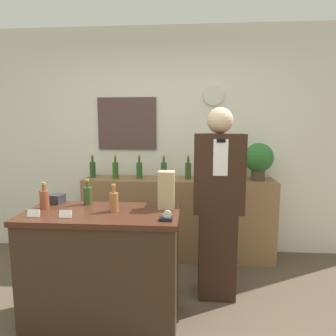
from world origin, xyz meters
name	(u,v)px	position (x,y,z in m)	size (l,w,h in m)	color
back_wall	(161,142)	(0.00, 2.00, 1.35)	(5.20, 0.09, 2.70)	silver
back_shelf	(178,218)	(0.23, 1.74, 0.47)	(2.18, 0.40, 0.94)	#8E6642
display_counter	(103,268)	(-0.30, 0.50, 0.45)	(1.17, 0.58, 0.91)	#382619
shopkeeper	(218,205)	(0.61, 0.96, 0.85)	(0.43, 0.27, 1.71)	#331E14
potted_plant	(258,159)	(1.12, 1.73, 1.18)	(0.32, 0.32, 0.42)	#4C3D2D
paper_bag	(166,190)	(0.18, 0.63, 1.06)	(0.13, 0.12, 0.29)	tan
tape_dispenser	(166,217)	(0.20, 0.33, 0.93)	(0.09, 0.06, 0.07)	black
price_card_left	(34,213)	(-0.75, 0.34, 0.94)	(0.09, 0.02, 0.06)	white
price_card_right	(65,214)	(-0.51, 0.34, 0.94)	(0.09, 0.02, 0.06)	white
gift_box	(56,199)	(-0.76, 0.72, 0.95)	(0.14, 0.13, 0.07)	#2D2D33
counter_bottle_0	(44,199)	(-0.77, 0.55, 0.99)	(0.07, 0.07, 0.21)	brown
counter_bottle_1	(88,195)	(-0.48, 0.70, 0.99)	(0.07, 0.07, 0.21)	#374E22
counter_bottle_2	(114,201)	(-0.21, 0.52, 0.99)	(0.07, 0.07, 0.21)	#A16138
shelf_bottle_0	(93,169)	(-0.78, 1.75, 1.05)	(0.07, 0.07, 0.28)	#274A25
shelf_bottle_1	(115,170)	(-0.50, 1.72, 1.05)	(0.07, 0.07, 0.28)	#30591E
shelf_bottle_2	(139,170)	(-0.22, 1.72, 1.05)	(0.07, 0.07, 0.28)	#285825
shelf_bottle_3	(164,170)	(0.06, 1.75, 1.05)	(0.07, 0.07, 0.28)	#2B5528
shelf_bottle_4	(188,170)	(0.34, 1.75, 1.05)	(0.07, 0.07, 0.28)	#334F1E
shelf_bottle_5	(213,170)	(0.62, 1.76, 1.05)	(0.07, 0.07, 0.28)	#2C4C23
shelf_bottle_6	(238,171)	(0.90, 1.74, 1.05)	(0.07, 0.07, 0.28)	#2E4B22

